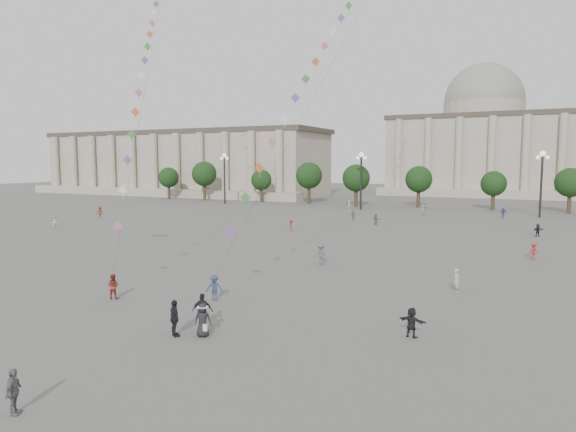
% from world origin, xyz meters
% --- Properties ---
extents(ground, '(360.00, 360.00, 0.00)m').
position_xyz_m(ground, '(0.00, 0.00, 0.00)').
color(ground, '#504E4B').
rests_on(ground, ground).
extents(hall_west, '(84.00, 26.22, 17.20)m').
position_xyz_m(hall_west, '(-75.00, 93.89, 8.43)').
color(hall_west, '#A4978A').
rests_on(hall_west, ground).
extents(hall_central, '(48.30, 34.30, 35.50)m').
position_xyz_m(hall_central, '(0.00, 129.22, 14.23)').
color(hall_central, '#A4978A').
rests_on(hall_central, ground).
extents(tree_row, '(137.12, 5.12, 8.00)m').
position_xyz_m(tree_row, '(0.00, 78.00, 5.39)').
color(tree_row, '#3A2D1D').
rests_on(tree_row, ground).
extents(lamp_post_far_west, '(2.00, 0.90, 10.65)m').
position_xyz_m(lamp_post_far_west, '(-45.00, 70.00, 7.35)').
color(lamp_post_far_west, '#262628').
rests_on(lamp_post_far_west, ground).
extents(lamp_post_mid_west, '(2.00, 0.90, 10.65)m').
position_xyz_m(lamp_post_mid_west, '(-15.00, 70.00, 7.35)').
color(lamp_post_mid_west, '#262628').
rests_on(lamp_post_mid_west, ground).
extents(lamp_post_mid_east, '(2.00, 0.90, 10.65)m').
position_xyz_m(lamp_post_mid_east, '(15.00, 70.00, 7.35)').
color(lamp_post_mid_east, '#262628').
rests_on(lamp_post_mid_east, ground).
extents(person_crowd_0, '(1.10, 0.68, 1.76)m').
position_xyz_m(person_crowd_0, '(9.78, 66.05, 0.88)').
color(person_crowd_0, '#3A4983').
rests_on(person_crowd_0, ground).
extents(person_crowd_1, '(1.09, 1.08, 1.77)m').
position_xyz_m(person_crowd_1, '(-43.26, 26.15, 0.89)').
color(person_crowd_1, silver).
rests_on(person_crowd_1, ground).
extents(person_crowd_2, '(1.35, 1.40, 1.91)m').
position_xyz_m(person_crowd_2, '(-47.33, 37.80, 0.96)').
color(person_crowd_2, maroon).
rests_on(person_crowd_2, ground).
extents(person_crowd_3, '(1.51, 0.72, 1.56)m').
position_xyz_m(person_crowd_3, '(9.24, 4.33, 0.78)').
color(person_crowd_3, black).
rests_on(person_crowd_3, ground).
extents(person_crowd_4, '(1.61, 1.69, 1.91)m').
position_xyz_m(person_crowd_4, '(-2.36, 64.44, 0.96)').
color(person_crowd_4, silver).
rests_on(person_crowd_4, ground).
extents(person_crowd_6, '(1.40, 1.07, 1.91)m').
position_xyz_m(person_crowd_6, '(-2.01, 19.33, 0.95)').
color(person_crowd_6, '#5C5B5F').
rests_on(person_crowd_6, ground).
extents(person_crowd_8, '(1.16, 1.08, 1.57)m').
position_xyz_m(person_crowd_8, '(14.59, 30.25, 0.78)').
color(person_crowd_8, '#9F2C2B').
rests_on(person_crowd_8, ground).
extents(person_crowd_9, '(1.36, 1.29, 1.53)m').
position_xyz_m(person_crowd_9, '(14.85, 46.45, 0.77)').
color(person_crowd_9, black).
rests_on(person_crowd_9, ground).
extents(person_crowd_10, '(0.46, 0.69, 1.87)m').
position_xyz_m(person_crowd_10, '(-16.52, 68.00, 0.93)').
color(person_crowd_10, '#B8B8B4').
rests_on(person_crowd_10, ground).
extents(person_crowd_12, '(1.43, 1.31, 1.59)m').
position_xyz_m(person_crowd_12, '(-5.85, 48.94, 0.79)').
color(person_crowd_12, slate).
rests_on(person_crowd_12, ground).
extents(person_crowd_13, '(0.70, 0.71, 1.65)m').
position_xyz_m(person_crowd_13, '(9.95, 14.74, 0.83)').
color(person_crowd_13, '#B2B1AD').
rests_on(person_crowd_13, ground).
extents(person_crowd_16, '(0.96, 0.60, 1.52)m').
position_xyz_m(person_crowd_16, '(-10.66, 53.12, 0.76)').
color(person_crowd_16, slate).
rests_on(person_crowd_16, ground).
extents(person_crowd_17, '(0.96, 1.14, 1.53)m').
position_xyz_m(person_crowd_17, '(-13.68, 37.55, 0.76)').
color(person_crowd_17, maroon).
rests_on(person_crowd_17, ground).
extents(tourist_1, '(1.19, 1.03, 1.92)m').
position_xyz_m(tourist_1, '(-1.72, -0.92, 0.96)').
color(tourist_1, black).
rests_on(tourist_1, ground).
extents(tourist_3, '(0.83, 1.06, 1.68)m').
position_xyz_m(tourist_3, '(-1.63, -10.00, 0.84)').
color(tourist_3, slate).
rests_on(tourist_3, ground).
extents(tourist_4, '(1.22, 0.84, 1.92)m').
position_xyz_m(tourist_4, '(-1.21, 0.80, 0.96)').
color(tourist_4, black).
rests_on(tourist_4, ground).
extents(kite_flyer_0, '(0.97, 0.86, 1.66)m').
position_xyz_m(kite_flyer_0, '(-10.03, 3.13, 0.83)').
color(kite_flyer_0, maroon).
rests_on(kite_flyer_0, ground).
extents(kite_flyer_1, '(1.25, 1.06, 1.68)m').
position_xyz_m(kite_flyer_1, '(-3.81, 5.70, 0.84)').
color(kite_flyer_1, navy).
rests_on(kite_flyer_1, ground).
extents(hat_person, '(1.01, 0.86, 1.75)m').
position_xyz_m(hat_person, '(-0.41, -0.31, 0.91)').
color(hat_person, black).
rests_on(hat_person, ground).
extents(kite_train_west, '(29.47, 42.48, 67.56)m').
position_xyz_m(kite_train_west, '(-25.69, 26.17, 24.49)').
color(kite_train_west, '#3F3F3F').
rests_on(kite_train_west, ground).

